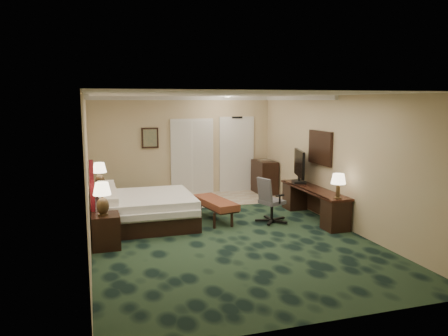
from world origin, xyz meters
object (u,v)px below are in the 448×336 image
object	(u,v)px
tv	(299,167)
minibar	(264,177)
nightstand_near	(106,231)
nightstand_far	(102,202)
bed_bench	(215,210)
bed	(145,210)
lamp_near	(102,199)
desk	(313,203)
desk_chair	(272,200)
lamp_far	(100,176)

from	to	relation	value
tv	minibar	world-z (taller)	tv
nightstand_near	minibar	xyz separation A→B (m)	(4.45, 3.45, 0.16)
nightstand_far	bed_bench	world-z (taller)	nightstand_far
bed	lamp_near	bearing A→B (deg)	-124.34
lamp_near	bed	bearing A→B (deg)	55.66
desk	minibar	world-z (taller)	minibar
bed	nightstand_near	world-z (taller)	bed
desk_chair	lamp_far	bearing A→B (deg)	133.36
lamp_near	bed_bench	world-z (taller)	lamp_near
desk	desk_chair	size ratio (longest dim) A/B	2.36
lamp_near	minibar	xyz separation A→B (m)	(4.48, 3.49, -0.43)
nightstand_near	lamp_far	bearing A→B (deg)	90.56
lamp_near	lamp_far	world-z (taller)	lamp_far
bed	minibar	xyz separation A→B (m)	(3.61, 2.21, 0.15)
minibar	lamp_far	bearing A→B (deg)	-166.94
nightstand_far	lamp_near	xyz separation A→B (m)	(-0.03, -2.41, 0.60)
bed	tv	distance (m)	3.70
minibar	lamp_near	bearing A→B (deg)	-142.12
desk_chair	desk	bearing A→B (deg)	-18.28
lamp_far	desk_chair	distance (m)	3.93
nightstand_far	bed	bearing A→B (deg)	-53.61
lamp_far	desk_chair	size ratio (longest dim) A/B	0.61
bed	nightstand_far	distance (m)	1.41
lamp_far	minibar	bearing A→B (deg)	13.06
bed_bench	lamp_near	bearing A→B (deg)	-164.44
nightstand_near	minibar	distance (m)	5.63
nightstand_near	bed_bench	size ratio (longest dim) A/B	0.44
bed	desk_chair	bearing A→B (deg)	-12.96
lamp_near	desk	xyz separation A→B (m)	(4.50, 0.70, -0.56)
nightstand_far	desk_chair	size ratio (longest dim) A/B	0.61
lamp_far	bed_bench	xyz separation A→B (m)	(2.37, -1.26, -0.67)
desk	minibar	distance (m)	2.79
nightstand_far	bed_bench	xyz separation A→B (m)	(2.35, -1.22, -0.07)
bed	nightstand_near	xyz separation A→B (m)	(-0.84, -1.24, -0.01)
nightstand_near	minibar	bearing A→B (deg)	37.78
nightstand_far	desk	world-z (taller)	desk
nightstand_near	lamp_near	size ratio (longest dim) A/B	1.03
tv	lamp_far	bearing A→B (deg)	-177.31
bed	lamp_near	distance (m)	1.65
lamp_far	desk_chair	bearing A→B (deg)	-27.01
tv	bed	bearing A→B (deg)	-162.18
desk_chair	tv	bearing A→B (deg)	16.60
lamp_near	tv	bearing A→B (deg)	17.31
bed_bench	desk	bearing A→B (deg)	-24.06
tv	bed_bench	bearing A→B (deg)	-158.42
bed	bed_bench	size ratio (longest dim) A/B	1.45
bed	desk	xyz separation A→B (m)	(3.63, -0.58, 0.02)
nightstand_far	desk	xyz separation A→B (m)	(4.47, -1.72, 0.04)
lamp_far	bed_bench	world-z (taller)	lamp_far
desk	tv	world-z (taller)	tv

